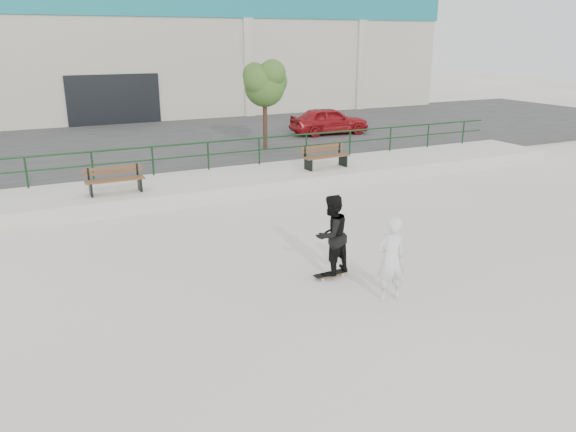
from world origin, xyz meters
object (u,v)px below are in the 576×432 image
bench_left (115,180)px  seated_skater (391,259)px  bench_right (325,157)px  skateboard (330,274)px  tree (265,82)px  red_car (329,121)px  standing_skater (331,235)px

bench_left → seated_skater: 9.76m
bench_right → skateboard: bearing=-121.7°
bench_right → bench_left: bearing=178.8°
bench_left → skateboard: bearing=-65.8°
bench_right → tree: tree is taller
bench_left → bench_right: (7.54, 0.21, 0.01)m
red_car → standing_skater: 16.53m
bench_left → tree: 8.82m
bench_left → red_car: red_car is taller
standing_skater → skateboard: bearing=-92.7°
bench_left → bench_right: bearing=2.2°
bench_left → standing_skater: 8.20m
bench_left → seated_skater: size_ratio=1.00×
bench_left → standing_skater: (3.29, -7.51, 0.09)m
bench_left → red_car: bearing=31.1°
red_car → bench_left: bearing=126.7°
bench_left → seated_skater: bearing=-66.7°
bench_right → skateboard: 8.86m
skateboard → seated_skater: 1.76m
bench_right → seated_skater: 9.95m
tree → skateboard: tree is taller
tree → seated_skater: tree is taller
bench_left → skateboard: 8.24m
bench_left → standing_skater: size_ratio=0.99×
standing_skater → bench_left: bearing=-83.2°
tree → standing_skater: (-3.83, -12.13, -2.32)m
tree → skateboard: 13.13m
standing_skater → bench_right: bearing=-135.6°
red_car → tree: bearing=122.5°
bench_right → tree: (-0.42, 4.41, 2.40)m
skateboard → standing_skater: 0.91m
skateboard → bench_right: bearing=58.3°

